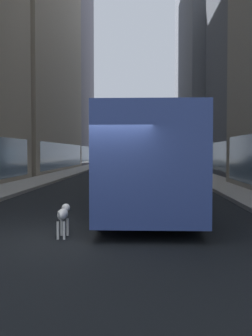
# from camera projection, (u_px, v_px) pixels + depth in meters

# --- Properties ---
(ground_plane) EXTENTS (120.00, 120.00, 0.00)m
(ground_plane) POSITION_uv_depth(u_px,v_px,m) (133.00, 170.00, 44.07)
(ground_plane) COLOR black
(sidewalk_left) EXTENTS (2.40, 110.00, 0.15)m
(sidewalk_left) POSITION_uv_depth(u_px,v_px,m) (81.00, 169.00, 44.30)
(sidewalk_left) COLOR #9E9991
(sidewalk_left) RESTS_ON ground
(sidewalk_right) EXTENTS (2.40, 110.00, 0.15)m
(sidewalk_right) POSITION_uv_depth(u_px,v_px,m) (185.00, 169.00, 43.83)
(sidewalk_right) COLOR #9E9991
(sidewalk_right) RESTS_ON ground
(building_left_mid) EXTENTS (9.89, 22.48, 29.96)m
(building_left_mid) POSITION_uv_depth(u_px,v_px,m) (16.00, 25.00, 41.16)
(building_left_mid) COLOR #A0937F
(building_left_mid) RESTS_ON ground
(building_left_far) EXTENTS (9.29, 15.73, 38.20)m
(building_left_far) POSITION_uv_depth(u_px,v_px,m) (57.00, 38.00, 60.62)
(building_left_far) COLOR slate
(building_left_far) RESTS_ON ground
(building_right_far) EXTENTS (11.07, 23.51, 36.45)m
(building_right_far) POSITION_uv_depth(u_px,v_px,m) (223.00, 32.00, 54.53)
(building_right_far) COLOR slate
(building_right_far) RESTS_ON ground
(transit_bus) EXTENTS (2.78, 11.53, 3.05)m
(transit_bus) POSITION_uv_depth(u_px,v_px,m) (147.00, 157.00, 14.04)
(transit_bus) COLOR #33478C
(transit_bus) RESTS_ON ground
(car_black_suv) EXTENTS (1.81, 4.12, 1.62)m
(car_black_suv) POSITION_uv_depth(u_px,v_px,m) (144.00, 165.00, 35.58)
(car_black_suv) COLOR black
(car_black_suv) RESTS_ON ground
(car_yellow_taxi) EXTENTS (1.81, 4.61, 1.62)m
(car_yellow_taxi) POSITION_uv_depth(u_px,v_px,m) (145.00, 169.00, 26.35)
(car_yellow_taxi) COLOR yellow
(car_yellow_taxi) RESTS_ON ground
(car_white_van) EXTENTS (1.79, 4.53, 1.62)m
(car_white_van) POSITION_uv_depth(u_px,v_px,m) (117.00, 165.00, 35.39)
(car_white_van) COLOR silver
(car_white_van) RESTS_ON ground
(dalmatian_dog) EXTENTS (0.22, 0.96, 0.72)m
(dalmatian_dog) POSITION_uv_depth(u_px,v_px,m) (63.00, 215.00, 9.15)
(dalmatian_dog) COLOR white
(dalmatian_dog) RESTS_ON ground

